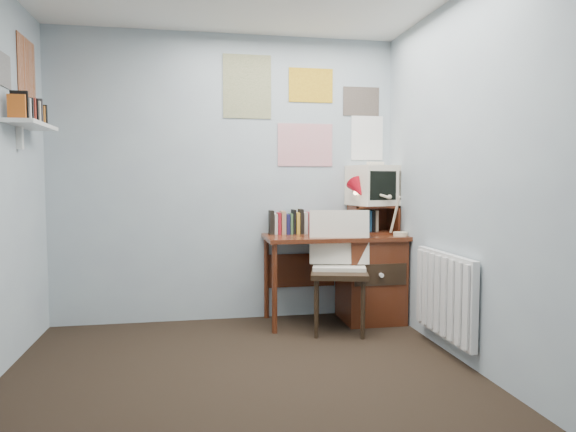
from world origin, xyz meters
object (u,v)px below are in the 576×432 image
at_px(desk_lamp, 401,210).
at_px(crt_tv, 375,184).
at_px(desk, 364,275).
at_px(desk_chair, 339,274).
at_px(radiator, 445,295).
at_px(wall_shelf, 32,125).
at_px(tv_riser, 373,219).

distance_m(desk_lamp, crt_tv, 0.39).
height_order(desk, desk_chair, desk_chair).
distance_m(crt_tv, radiator, 1.33).
bearing_deg(desk_chair, crt_tv, 58.31).
bearing_deg(wall_shelf, desk_chair, 1.90).
relative_size(tv_riser, radiator, 0.50).
relative_size(desk, tv_riser, 3.00).
bearing_deg(desk_chair, tv_riser, 58.52).
xyz_separation_m(desk_chair, crt_tv, (0.46, 0.44, 0.72)).
bearing_deg(radiator, crt_tv, 97.84).
relative_size(radiator, wall_shelf, 1.29).
relative_size(desk_chair, crt_tv, 2.34).
height_order(desk_chair, desk_lamp, desk_lamp).
bearing_deg(tv_riser, desk, -137.04).
distance_m(desk_lamp, tv_riser, 0.32).
height_order(desk_chair, wall_shelf, wall_shelf).
relative_size(tv_riser, crt_tv, 0.97).
relative_size(desk, crt_tv, 2.92).
bearing_deg(radiator, desk_lamp, 91.49).
bearing_deg(desk_lamp, desk, 168.85).
bearing_deg(crt_tv, tv_riser, -155.14).
height_order(desk_lamp, radiator, desk_lamp).
bearing_deg(desk, crt_tv, 42.42).
bearing_deg(crt_tv, desk_chair, -151.11).
bearing_deg(radiator, wall_shelf, 169.11).
relative_size(desk_chair, tv_riser, 2.40).
relative_size(crt_tv, wall_shelf, 0.66).
xyz_separation_m(desk_chair, wall_shelf, (-2.26, -0.07, 1.14)).
relative_size(desk_lamp, wall_shelf, 0.72).
bearing_deg(desk_lamp, crt_tv, 133.10).
relative_size(desk_lamp, radiator, 0.56).
height_order(desk, crt_tv, crt_tv).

